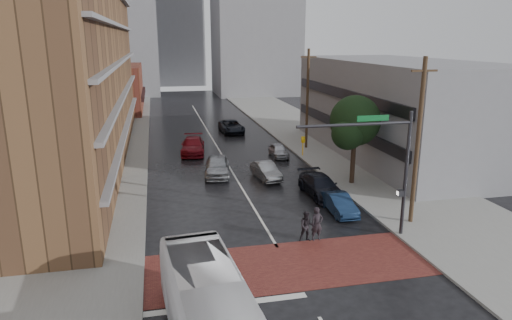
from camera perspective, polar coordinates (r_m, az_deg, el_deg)
ground at (r=22.98m, az=4.38°, el=-13.55°), size 160.00×160.00×0.00m
crosswalk at (r=23.39m, az=4.02°, el=-12.96°), size 14.00×5.00×0.02m
sidewalk_west at (r=45.93m, az=-18.94°, el=0.45°), size 9.00×90.00×0.15m
sidewalk_east at (r=48.84m, az=8.90°, el=1.92°), size 9.00×90.00×0.15m
apartment_block at (r=44.12m, az=-24.06°, el=17.71°), size 10.00×44.00×28.00m
storefront_west at (r=73.91m, az=-17.23°, el=8.53°), size 8.00×16.00×7.00m
building_east at (r=45.73m, az=17.29°, el=6.19°), size 11.00×26.00×9.00m
distant_tower_west at (r=97.74m, az=-17.95°, el=17.25°), size 18.00×16.00×32.00m
distant_tower_east at (r=93.71m, az=-0.09°, el=19.29°), size 16.00×14.00×36.00m
distant_tower_center at (r=114.45m, az=-9.78°, el=15.29°), size 12.00×10.00×24.00m
street_tree at (r=35.08m, az=12.27°, el=4.42°), size 4.20×4.10×6.90m
signal_mast at (r=25.57m, az=15.61°, el=0.32°), size 6.50×0.30×7.20m
utility_pole_near at (r=28.20m, az=19.57°, el=2.19°), size 1.60×0.26×10.00m
utility_pole_far at (r=46.11m, az=6.44°, el=7.64°), size 1.60×0.26×10.00m
pedestrian_a at (r=25.82m, az=7.63°, el=-7.93°), size 0.75×0.54×1.93m
pedestrian_b at (r=25.67m, az=6.37°, el=-8.25°), size 0.92×0.76×1.75m
car_travel_a at (r=37.49m, az=-4.87°, el=-0.74°), size 2.69×5.14×1.67m
car_travel_b at (r=36.58m, az=1.26°, el=-1.37°), size 1.93×4.18×1.33m
car_travel_c at (r=45.06m, az=-7.91°, el=1.79°), size 2.81×5.63×1.57m
suv_travel at (r=54.75m, az=-3.08°, el=4.20°), size 2.71×5.45×1.48m
car_parked_near at (r=29.99m, az=10.37°, el=-5.42°), size 1.37×3.83×1.26m
car_parked_mid at (r=32.98m, az=8.08°, el=-3.24°), size 2.29×5.15×1.47m
car_parked_far at (r=43.52m, az=2.84°, el=1.21°), size 1.50×3.63×1.23m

